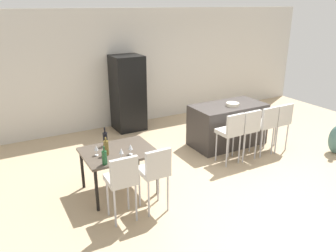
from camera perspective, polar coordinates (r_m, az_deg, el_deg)
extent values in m
plane|color=tan|center=(6.84, 9.22, -6.21)|extent=(10.00, 10.00, 0.00)
cube|color=beige|center=(8.98, -2.95, 10.14)|extent=(10.00, 0.12, 2.90)
cube|color=#383330|center=(7.60, 10.04, 0.23)|extent=(1.63, 0.85, 0.92)
cube|color=beige|center=(6.65, 10.26, -0.97)|extent=(0.41, 0.41, 0.08)
cube|color=beige|center=(6.45, 11.36, 0.39)|extent=(0.40, 0.07, 0.36)
cylinder|color=#B2B2B7|center=(6.79, 8.17, -3.53)|extent=(0.03, 0.03, 0.61)
cylinder|color=#B2B2B7|center=(6.98, 10.22, -2.96)|extent=(0.03, 0.03, 0.61)
cylinder|color=#B2B2B7|center=(6.57, 9.93, -4.47)|extent=(0.03, 0.03, 0.61)
cylinder|color=#B2B2B7|center=(6.77, 11.99, -3.85)|extent=(0.03, 0.03, 0.61)
cube|color=beige|center=(6.91, 13.02, -0.34)|extent=(0.40, 0.40, 0.08)
cube|color=beige|center=(6.72, 14.13, 0.98)|extent=(0.40, 0.06, 0.36)
cylinder|color=#B2B2B7|center=(7.05, 10.97, -2.80)|extent=(0.03, 0.03, 0.61)
cylinder|color=#B2B2B7|center=(7.25, 12.91, -2.29)|extent=(0.03, 0.03, 0.61)
cylinder|color=#B2B2B7|center=(6.83, 12.69, -3.69)|extent=(0.03, 0.03, 0.61)
cylinder|color=#B2B2B7|center=(7.04, 14.64, -3.14)|extent=(0.03, 0.03, 0.61)
cube|color=beige|center=(7.22, 15.78, 0.29)|extent=(0.41, 0.41, 0.08)
cube|color=beige|center=(7.04, 16.93, 1.57)|extent=(0.40, 0.07, 0.36)
cylinder|color=#B2B2B7|center=(7.33, 13.77, -2.09)|extent=(0.03, 0.03, 0.61)
cylinder|color=#B2B2B7|center=(7.55, 15.53, -1.61)|extent=(0.03, 0.03, 0.61)
cylinder|color=#B2B2B7|center=(7.13, 15.53, -2.91)|extent=(0.03, 0.03, 0.61)
cylinder|color=#B2B2B7|center=(7.35, 17.29, -2.39)|extent=(0.03, 0.03, 0.61)
cube|color=beige|center=(7.51, 18.07, 0.81)|extent=(0.41, 0.41, 0.08)
cube|color=beige|center=(7.34, 19.22, 2.05)|extent=(0.40, 0.07, 0.36)
cylinder|color=#B2B2B7|center=(7.61, 16.10, -1.49)|extent=(0.03, 0.03, 0.61)
cylinder|color=#B2B2B7|center=(7.83, 17.73, -1.04)|extent=(0.03, 0.03, 0.61)
cylinder|color=#B2B2B7|center=(7.41, 17.85, -2.26)|extent=(0.03, 0.03, 0.61)
cylinder|color=#B2B2B7|center=(7.64, 19.48, -1.78)|extent=(0.03, 0.03, 0.61)
cube|color=#4C4238|center=(5.57, -8.43, -4.33)|extent=(1.15, 0.91, 0.04)
cylinder|color=black|center=(5.94, -14.31, -7.11)|extent=(0.05, 0.05, 0.70)
cylinder|color=black|center=(6.23, -5.12, -5.18)|extent=(0.05, 0.05, 0.70)
cylinder|color=black|center=(5.27, -11.98, -10.64)|extent=(0.05, 0.05, 0.70)
cylinder|color=black|center=(5.60, -1.77, -8.22)|extent=(0.05, 0.05, 0.70)
cube|color=beige|center=(4.89, -8.03, -8.91)|extent=(0.41, 0.41, 0.08)
cube|color=beige|center=(4.65, -7.43, -7.45)|extent=(0.40, 0.07, 0.36)
cylinder|color=#B2B2B7|center=(5.15, -10.18, -11.85)|extent=(0.03, 0.03, 0.61)
cylinder|color=#B2B2B7|center=(5.24, -6.80, -11.07)|extent=(0.03, 0.03, 0.61)
cylinder|color=#B2B2B7|center=(4.90, -8.97, -13.65)|extent=(0.03, 0.03, 0.61)
cylinder|color=#B2B2B7|center=(4.99, -5.42, -12.79)|extent=(0.03, 0.03, 0.61)
cube|color=beige|center=(5.07, -2.53, -7.60)|extent=(0.40, 0.40, 0.08)
cube|color=beige|center=(4.84, -1.65, -6.11)|extent=(0.40, 0.06, 0.36)
cylinder|color=#B2B2B7|center=(5.31, -4.83, -10.57)|extent=(0.03, 0.03, 0.61)
cylinder|color=#B2B2B7|center=(5.43, -1.72, -9.75)|extent=(0.03, 0.03, 0.61)
cylinder|color=#B2B2B7|center=(5.06, -3.28, -12.21)|extent=(0.03, 0.03, 0.61)
cylinder|color=#B2B2B7|center=(5.18, -0.04, -11.29)|extent=(0.03, 0.03, 0.61)
cylinder|color=#194723|center=(5.10, -10.71, -5.31)|extent=(0.08, 0.08, 0.21)
cylinder|color=#194723|center=(5.04, -10.82, -3.83)|extent=(0.03, 0.03, 0.08)
cylinder|color=brown|center=(5.40, -10.43, -3.67)|extent=(0.08, 0.08, 0.24)
cylinder|color=brown|center=(5.34, -10.53, -2.21)|extent=(0.03, 0.03, 0.06)
cylinder|color=black|center=(5.75, -10.58, -2.21)|extent=(0.08, 0.08, 0.23)
cylinder|color=black|center=(5.69, -10.68, -0.69)|extent=(0.03, 0.03, 0.10)
cylinder|color=silver|center=(5.28, -7.87, -5.46)|extent=(0.06, 0.06, 0.00)
cylinder|color=silver|center=(5.27, -7.89, -5.05)|extent=(0.01, 0.01, 0.08)
cone|color=silver|center=(5.23, -7.94, -4.21)|extent=(0.07, 0.07, 0.09)
cylinder|color=silver|center=(5.46, -11.99, -4.84)|extent=(0.06, 0.06, 0.00)
cylinder|color=silver|center=(5.44, -12.02, -4.44)|extent=(0.01, 0.01, 0.08)
cone|color=silver|center=(5.41, -12.08, -3.62)|extent=(0.07, 0.07, 0.09)
cylinder|color=silver|center=(5.41, -6.33, -4.75)|extent=(0.06, 0.06, 0.00)
cylinder|color=silver|center=(5.39, -6.34, -4.34)|extent=(0.01, 0.01, 0.08)
cone|color=silver|center=(5.36, -6.38, -3.51)|extent=(0.07, 0.07, 0.09)
cube|color=black|center=(8.36, -6.82, 5.54)|extent=(0.72, 0.68, 1.84)
cylinder|color=beige|center=(7.37, 10.89, 3.62)|extent=(0.28, 0.28, 0.07)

